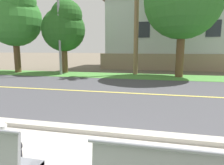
{
  "coord_description": "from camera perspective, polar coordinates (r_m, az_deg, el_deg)",
  "views": [
    {
      "loc": [
        0.99,
        -1.7,
        1.85
      ],
      "look_at": [
        -0.13,
        3.2,
        1.0
      ],
      "focal_mm": 32.51,
      "sensor_mm": 36.0,
      "label": 1
    }
  ],
  "objects": [
    {
      "name": "far_verge_grass",
      "position": [
        13.67,
        8.63,
        1.73
      ],
      "size": [
        48.0,
        2.8,
        0.02
      ],
      "primitive_type": "cube",
      "color": "#478438",
      "rests_on": "ground_plane"
    },
    {
      "name": "ground_plane",
      "position": [
        9.92,
        6.95,
        -1.23
      ],
      "size": [
        140.0,
        140.0,
        0.0
      ],
      "primitive_type": "plane",
      "color": "#665B4C"
    },
    {
      "name": "streetlamp",
      "position": [
        15.1,
        -14.48,
        18.87
      ],
      "size": [
        0.24,
        2.1,
        7.7
      ],
      "color": "gray",
      "rests_on": "ground_plane"
    },
    {
      "name": "road_centre_line",
      "position": [
        8.46,
        5.88,
        -3.04
      ],
      "size": [
        48.0,
        0.14,
        0.01
      ],
      "primitive_type": "cube",
      "color": "#E0CC4C",
      "rests_on": "ground_plane"
    },
    {
      "name": "curb_edge",
      "position": [
        4.53,
        -0.78,
        -13.71
      ],
      "size": [
        44.0,
        0.3,
        0.11
      ],
      "primitive_type": "cube",
      "color": "#ADA89E",
      "rests_on": "ground_plane"
    },
    {
      "name": "shade_tree_far_left",
      "position": [
        17.4,
        -25.66,
        16.71
      ],
      "size": [
        4.0,
        4.0,
        6.6
      ],
      "color": "brown",
      "rests_on": "ground_plane"
    },
    {
      "name": "garden_wall",
      "position": [
        17.84,
        17.47,
        5.44
      ],
      "size": [
        13.0,
        0.36,
        1.4
      ],
      "primitive_type": "cube",
      "color": "gray",
      "rests_on": "ground_plane"
    },
    {
      "name": "house_across_street",
      "position": [
        21.06,
        17.11,
        13.49
      ],
      "size": [
        13.13,
        6.91,
        6.79
      ],
      "color": "#B7BCC1",
      "rests_on": "ground_plane"
    },
    {
      "name": "street_asphalt",
      "position": [
        8.46,
        5.88,
        -3.07
      ],
      "size": [
        52.0,
        8.0,
        0.01
      ],
      "primitive_type": "cube",
      "color": "#424247",
      "rests_on": "ground_plane"
    },
    {
      "name": "shade_tree_left",
      "position": [
        15.98,
        -13.25,
        15.08
      ],
      "size": [
        3.22,
        3.22,
        5.32
      ],
      "color": "brown",
      "rests_on": "ground_plane"
    }
  ]
}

